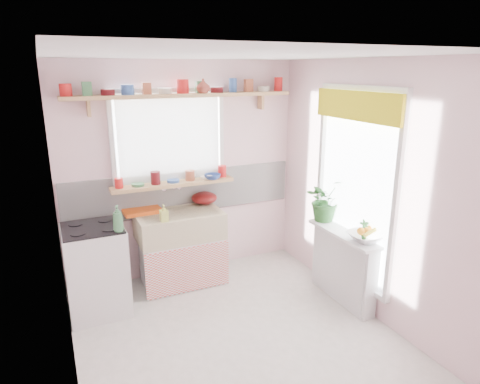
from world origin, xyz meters
name	(u,v)px	position (x,y,z in m)	size (l,w,h in m)	color
room	(262,169)	(0.66, 0.86, 1.37)	(3.20, 3.20, 3.20)	white
sink_unit	(181,247)	(-0.15, 1.29, 0.43)	(0.95, 0.65, 1.11)	white
cooker	(96,269)	(-1.10, 1.05, 0.46)	(0.58, 0.58, 0.93)	white
radiator_ledge	(343,265)	(1.30, 0.20, 0.40)	(0.22, 0.95, 0.78)	white
windowsill	(173,184)	(-0.15, 1.48, 1.14)	(1.40, 0.22, 0.04)	tan
pine_shelf	(183,95)	(0.00, 1.47, 2.12)	(2.52, 0.24, 0.04)	tan
shelf_crockery	(181,88)	(-0.02, 1.47, 2.19)	(2.47, 0.11, 0.12)	red
sill_crockery	(172,178)	(-0.17, 1.48, 1.22)	(1.35, 0.11, 0.12)	red
dish_tray	(141,210)	(-0.53, 1.50, 0.87)	(0.41, 0.31, 0.04)	#E15414
colander	(204,198)	(0.22, 1.50, 0.92)	(0.31, 0.31, 0.14)	#5B0F10
jade_plant	(325,200)	(1.31, 0.60, 1.01)	(0.43, 0.37, 0.48)	#265B24
fruit_bowl	(366,237)	(1.33, -0.07, 0.82)	(0.34, 0.34, 0.08)	white
herb_pot	(364,230)	(1.33, -0.04, 0.88)	(0.11, 0.07, 0.21)	#276126
soap_bottle_sink	(164,213)	(-0.37, 1.10, 0.94)	(0.08, 0.08, 0.18)	#D9E364
sill_cup	(190,175)	(0.07, 1.54, 1.21)	(0.13, 0.13, 0.10)	silver
sill_bowl	(212,177)	(0.30, 1.42, 1.19)	(0.19, 0.19, 0.06)	#2E4A96
shelf_vase	(203,86)	(0.21, 1.41, 2.22)	(0.15, 0.15, 0.15)	#993E2F
cooker_bottle	(118,218)	(-0.88, 0.83, 1.04)	(0.10, 0.10, 0.26)	#3D7A4B
fruit	(367,231)	(1.34, -0.07, 0.88)	(0.20, 0.14, 0.10)	orange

